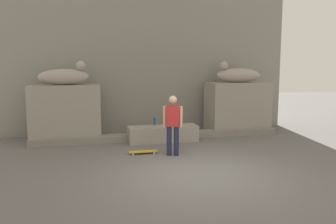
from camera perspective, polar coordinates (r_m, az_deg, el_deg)
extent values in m
plane|color=#605E5B|center=(8.27, 5.07, -10.00)|extent=(40.00, 40.00, 0.00)
cube|color=gray|center=(13.39, -3.07, 11.36)|extent=(10.74, 0.60, 6.71)
cube|color=gray|center=(12.01, -16.37, -0.16)|extent=(2.24, 1.15, 1.85)
cube|color=gray|center=(13.30, 11.20, 0.76)|extent=(2.24, 1.15, 1.85)
ellipsoid|color=#A69891|center=(11.91, -16.59, 5.50)|extent=(1.61, 0.58, 0.52)
sphere|color=#A69891|center=(11.90, -13.99, 7.30)|extent=(0.32, 0.32, 0.32)
ellipsoid|color=#A69891|center=(13.21, 11.34, 5.87)|extent=(1.69, 0.92, 0.52)
sphere|color=#A69891|center=(13.10, 9.01, 7.46)|extent=(0.32, 0.32, 0.32)
cube|color=gray|center=(11.48, -0.80, -3.56)|extent=(2.27, 0.66, 0.52)
cylinder|color=#1E233F|center=(9.75, 0.18, -4.72)|extent=(0.14, 0.14, 0.82)
cylinder|color=#1E233F|center=(9.74, 1.36, -4.73)|extent=(0.14, 0.14, 0.82)
cube|color=#B22626|center=(9.62, 0.78, -0.71)|extent=(0.41, 0.31, 0.56)
sphere|color=tan|center=(9.56, 0.78, 1.99)|extent=(0.23, 0.23, 0.23)
cylinder|color=tan|center=(9.64, -0.56, -0.75)|extent=(0.09, 0.09, 0.58)
cylinder|color=tan|center=(9.61, 2.12, -0.78)|extent=(0.09, 0.09, 0.58)
cube|color=gold|center=(10.01, -4.04, -6.42)|extent=(0.80, 0.22, 0.02)
cylinder|color=white|center=(10.14, -2.41, -6.46)|extent=(0.06, 0.03, 0.06)
cylinder|color=white|center=(10.00, -2.26, -6.65)|extent=(0.06, 0.03, 0.06)
cylinder|color=white|center=(10.04, -5.80, -6.62)|extent=(0.06, 0.03, 0.06)
cylinder|color=white|center=(9.91, -5.70, -6.82)|extent=(0.06, 0.03, 0.06)
cylinder|color=#194C99|center=(11.58, -2.21, -1.58)|extent=(0.08, 0.08, 0.23)
cylinder|color=#194C99|center=(11.56, -2.21, -0.88)|extent=(0.03, 0.03, 0.06)
cylinder|color=yellow|center=(11.55, -2.22, -0.70)|extent=(0.04, 0.04, 0.01)
cylinder|color=red|center=(11.46, 0.99, -1.79)|extent=(0.06, 0.06, 0.18)
cylinder|color=red|center=(11.44, 0.99, -1.19)|extent=(0.03, 0.03, 0.06)
cylinder|color=yellow|center=(11.44, 0.99, -1.02)|extent=(0.03, 0.03, 0.01)
cube|color=gray|center=(11.86, -1.22, -3.93)|extent=(8.40, 0.50, 0.23)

